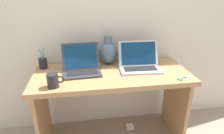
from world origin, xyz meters
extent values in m
cube|color=beige|center=(0.00, 0.32, 1.20)|extent=(4.40, 0.04, 2.40)
cube|color=#AD7F51|center=(0.00, 0.00, 0.68)|extent=(1.32, 0.56, 0.04)
cube|color=#AD7F51|center=(-0.62, 0.00, 0.33)|extent=(0.03, 0.47, 0.66)
cube|color=#AD7F51|center=(0.62, 0.00, 0.33)|extent=(0.03, 0.47, 0.66)
cube|color=#333338|center=(-0.25, 0.03, 0.71)|extent=(0.32, 0.26, 0.01)
cube|color=black|center=(-0.25, 0.03, 0.72)|extent=(0.26, 0.16, 0.00)
cube|color=#333338|center=(-0.26, 0.10, 0.83)|extent=(0.32, 0.12, 0.22)
cube|color=navy|center=(-0.26, 0.10, 0.83)|extent=(0.28, 0.10, 0.19)
cube|color=#B2B2B7|center=(0.25, 0.03, 0.71)|extent=(0.36, 0.25, 0.01)
cube|color=black|center=(0.25, 0.03, 0.72)|extent=(0.29, 0.16, 0.00)
cube|color=#B2B2B7|center=(0.25, 0.10, 0.83)|extent=(0.36, 0.11, 0.22)
cube|color=navy|center=(0.25, 0.10, 0.83)|extent=(0.32, 0.10, 0.19)
ellipsoid|color=slate|center=(0.00, 0.22, 0.81)|extent=(0.17, 0.17, 0.20)
cylinder|color=slate|center=(0.00, 0.22, 0.93)|extent=(0.08, 0.08, 0.07)
cylinder|color=black|center=(-0.46, -0.19, 0.76)|extent=(0.08, 0.08, 0.11)
torus|color=black|center=(-0.41, -0.19, 0.76)|extent=(0.06, 0.01, 0.06)
cylinder|color=black|center=(-0.59, 0.18, 0.75)|extent=(0.07, 0.07, 0.09)
cylinder|color=#4CA566|center=(-0.58, 0.20, 0.81)|extent=(0.02, 0.02, 0.15)
cylinder|color=#338CBF|center=(-0.59, 0.17, 0.81)|extent=(0.04, 0.02, 0.16)
cube|color=#B7B7BC|center=(0.58, -0.18, 0.71)|extent=(0.09, 0.06, 0.00)
cube|color=#B7B7BC|center=(0.58, -0.19, 0.71)|extent=(0.10, 0.03, 0.00)
torus|color=#4CA566|center=(0.51, -0.22, 0.71)|extent=(0.03, 0.04, 0.01)
torus|color=#4CA566|center=(0.51, -0.21, 0.71)|extent=(0.03, 0.04, 0.01)
cube|color=white|center=(0.21, 0.11, 0.01)|extent=(0.07, 0.07, 0.03)
camera|label=1|loc=(-0.23, -1.49, 1.39)|focal=31.23mm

